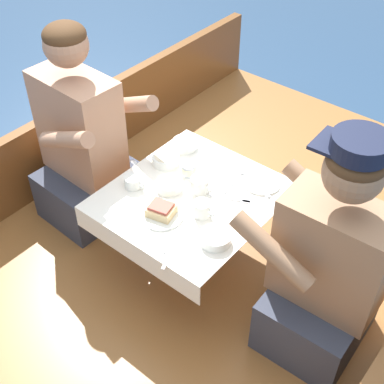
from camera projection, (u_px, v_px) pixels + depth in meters
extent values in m
plane|color=navy|center=(197.00, 289.00, 2.70)|extent=(60.00, 60.00, 0.00)
cube|color=brown|center=(198.00, 273.00, 2.62)|extent=(1.97, 3.25, 0.24)
cube|color=brown|center=(59.00, 146.00, 2.86)|extent=(0.06, 3.25, 0.41)
cylinder|color=#B2B2B7|center=(192.00, 233.00, 2.38)|extent=(0.07, 0.07, 0.40)
cube|color=brown|center=(192.00, 198.00, 2.25)|extent=(0.63, 0.69, 0.02)
cube|color=white|center=(192.00, 196.00, 2.24)|extent=(0.66, 0.72, 0.00)
cube|color=white|center=(134.00, 253.00, 2.07)|extent=(0.66, 0.00, 0.10)
cube|color=white|center=(241.00, 165.00, 2.48)|extent=(0.66, 0.00, 0.10)
cube|color=#333847|center=(90.00, 190.00, 2.71)|extent=(0.38, 0.45, 0.26)
cube|color=tan|center=(79.00, 126.00, 2.45)|extent=(0.41, 0.24, 0.51)
sphere|color=tan|center=(66.00, 45.00, 2.19)|extent=(0.19, 0.19, 0.19)
ellipsoid|color=#472D19|center=(64.00, 35.00, 2.16)|extent=(0.18, 0.18, 0.11)
cylinder|color=tan|center=(129.00, 105.00, 2.41)|extent=(0.34, 0.08, 0.21)
cylinder|color=tan|center=(66.00, 140.00, 2.21)|extent=(0.34, 0.08, 0.21)
cube|color=#333847|center=(318.00, 313.00, 2.14)|extent=(0.38, 0.45, 0.26)
cube|color=#936B4C|center=(333.00, 254.00, 1.91)|extent=(0.41, 0.23, 0.45)
sphere|color=#936B4C|center=(354.00, 172.00, 1.66)|extent=(0.20, 0.20, 0.20)
ellipsoid|color=#472D19|center=(357.00, 161.00, 1.63)|extent=(0.19, 0.19, 0.11)
cylinder|color=#936B4C|center=(272.00, 251.00, 1.82)|extent=(0.34, 0.08, 0.21)
cylinder|color=#936B4C|center=(321.00, 195.00, 2.04)|extent=(0.34, 0.08, 0.21)
cylinder|color=black|center=(361.00, 145.00, 1.59)|extent=(0.18, 0.18, 0.06)
cube|color=black|center=(332.00, 142.00, 1.65)|extent=(0.10, 0.14, 0.01)
cylinder|color=silver|center=(161.00, 215.00, 2.14)|extent=(0.18, 0.18, 0.01)
cylinder|color=silver|center=(262.00, 183.00, 2.29)|extent=(0.16, 0.16, 0.01)
cube|color=#E0BC7F|center=(161.00, 211.00, 2.13)|extent=(0.12, 0.11, 0.04)
cube|color=#B74C3D|center=(161.00, 206.00, 2.11)|extent=(0.10, 0.09, 0.01)
cylinder|color=silver|center=(216.00, 238.00, 2.03)|extent=(0.12, 0.12, 0.04)
cylinder|color=beige|center=(216.00, 236.00, 2.02)|extent=(0.10, 0.10, 0.02)
cylinder|color=silver|center=(166.00, 160.00, 2.39)|extent=(0.12, 0.12, 0.04)
cylinder|color=beige|center=(165.00, 158.00, 2.38)|extent=(0.10, 0.10, 0.02)
cylinder|color=silver|center=(185.00, 144.00, 2.48)|extent=(0.12, 0.12, 0.04)
cylinder|color=beige|center=(185.00, 142.00, 2.47)|extent=(0.10, 0.10, 0.02)
cylinder|color=silver|center=(169.00, 185.00, 2.26)|extent=(0.11, 0.11, 0.04)
cylinder|color=beige|center=(169.00, 184.00, 2.25)|extent=(0.09, 0.09, 0.02)
cylinder|color=silver|center=(200.00, 185.00, 2.24)|extent=(0.08, 0.08, 0.07)
torus|color=silver|center=(209.00, 189.00, 2.21)|extent=(0.04, 0.01, 0.04)
cylinder|color=#3D2314|center=(200.00, 181.00, 2.23)|extent=(0.07, 0.07, 0.01)
cylinder|color=silver|center=(133.00, 182.00, 2.27)|extent=(0.08, 0.08, 0.05)
torus|color=silver|center=(142.00, 186.00, 2.24)|extent=(0.04, 0.01, 0.04)
cylinder|color=#3D2314|center=(133.00, 179.00, 2.26)|extent=(0.07, 0.07, 0.01)
cylinder|color=silver|center=(202.00, 209.00, 2.13)|extent=(0.07, 0.07, 0.07)
torus|color=silver|center=(211.00, 213.00, 2.11)|extent=(0.04, 0.01, 0.04)
cylinder|color=#3D2314|center=(202.00, 205.00, 2.12)|extent=(0.06, 0.06, 0.01)
cylinder|color=silver|center=(189.00, 169.00, 2.33)|extent=(0.06, 0.06, 0.05)
cylinder|color=beige|center=(189.00, 169.00, 2.33)|extent=(0.07, 0.07, 0.03)
cube|color=silver|center=(171.00, 253.00, 1.99)|extent=(0.07, 0.16, 0.00)
cube|color=silver|center=(234.00, 182.00, 2.30)|extent=(0.04, 0.17, 0.00)
ellipsoid|color=silver|center=(241.00, 172.00, 2.35)|extent=(0.04, 0.02, 0.01)
cube|color=silver|center=(139.00, 171.00, 2.36)|extent=(0.16, 0.09, 0.00)
ellipsoid|color=silver|center=(133.00, 162.00, 2.40)|extent=(0.04, 0.02, 0.01)
cube|color=silver|center=(263.00, 206.00, 2.19)|extent=(0.06, 0.17, 0.00)
ellipsoid|color=silver|center=(267.00, 195.00, 2.23)|extent=(0.04, 0.02, 0.01)
cube|color=silver|center=(230.00, 199.00, 2.22)|extent=(0.16, 0.08, 0.00)
cube|color=silver|center=(246.00, 202.00, 2.21)|extent=(0.04, 0.03, 0.00)
cube|color=silver|center=(154.00, 238.00, 2.05)|extent=(0.16, 0.07, 0.00)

